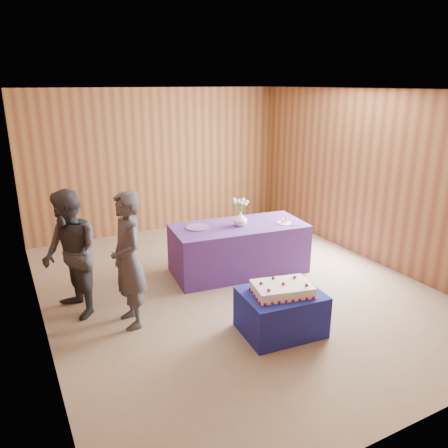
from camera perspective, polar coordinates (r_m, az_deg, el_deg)
ground at (r=6.28m, az=1.21°, el=-8.29°), size 6.00×6.00×0.00m
room_shell at (r=5.71m, az=1.33°, el=8.15°), size 5.04×6.04×2.72m
cake_table at (r=5.19m, az=7.43°, el=-11.33°), size 0.96×0.78×0.50m
serving_table at (r=6.65m, az=1.94°, el=-3.21°), size 2.09×1.12×0.75m
sheet_cake at (r=5.03m, az=7.61°, el=-8.39°), size 0.76×0.60×0.16m
vase at (r=6.46m, az=2.14°, el=0.68°), size 0.26×0.26×0.21m
flower_spray at (r=6.39m, az=2.17°, el=2.92°), size 0.24×0.23×0.18m
platter at (r=6.39m, az=-3.51°, el=-0.46°), size 0.40×0.40×0.02m
plate at (r=6.67m, az=7.85°, el=0.15°), size 0.24×0.24×0.01m
cake_slice at (r=6.65m, az=7.87°, el=0.48°), size 0.09×0.08×0.09m
knife at (r=6.56m, az=8.63°, el=-0.22°), size 0.24×0.13×0.00m
guest_left at (r=5.18m, az=-12.44°, el=-4.68°), size 0.41×0.61×1.64m
guest_right at (r=5.59m, az=-19.39°, el=-3.84°), size 0.77×0.89×1.60m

